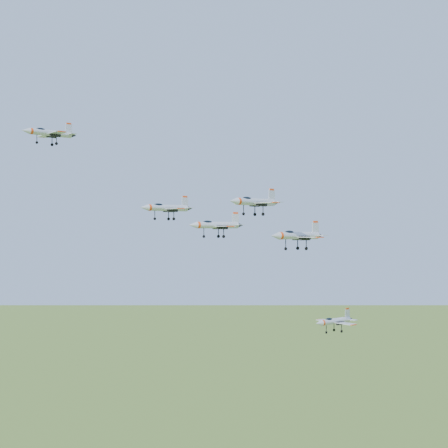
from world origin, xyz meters
TOP-DOWN VIEW (x-y plane):
  - jet_lead at (-22.53, 11.05)m, footprint 10.44×8.60m
  - jet_left_high at (-3.47, 2.07)m, footprint 11.09×9.15m
  - jet_right_high at (4.96, -13.36)m, footprint 11.65×9.61m
  - jet_left_low at (14.31, 10.71)m, footprint 13.27×11.10m
  - jet_right_low at (14.18, -14.43)m, footprint 12.70×10.44m
  - jet_trail at (34.69, -4.42)m, footprint 11.72×9.65m

SIDE VIEW (x-z plane):
  - jet_trail at x=34.69m, z-range 100.17..103.31m
  - jet_right_low at x=14.18m, z-range 118.56..121.96m
  - jet_left_low at x=14.31m, z-range 120.55..124.10m
  - jet_left_high at x=-3.47m, z-range 123.90..126.87m
  - jet_right_high at x=4.96m, z-range 124.62..127.74m
  - jet_lead at x=-22.53m, z-range 137.28..140.07m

